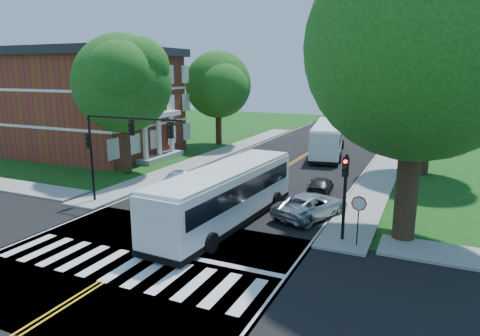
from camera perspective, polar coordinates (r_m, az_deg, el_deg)
The scene contains 24 objects.
ground at distance 20.52m, azimuth -14.21°, elevation -12.20°, with size 140.00×140.00×0.00m, color #134310.
road at distance 35.51m, azimuth 4.09°, elevation -1.13°, with size 14.00×96.00×0.01m, color black.
cross_road at distance 20.51m, azimuth -14.21°, elevation -12.18°, with size 60.00×12.00×0.01m, color black.
center_line at distance 39.19m, azimuth 6.14°, elevation 0.17°, with size 0.36×70.00×0.01m, color gold.
edge_line_w at distance 41.76m, azimuth -2.74°, elevation 1.02°, with size 0.12×70.00×0.01m, color silver.
edge_line_e at distance 37.68m, azimuth 16.00°, elevation -0.77°, with size 0.12×70.00×0.01m, color silver.
crosswalk at distance 20.16m, azimuth -15.11°, elevation -12.66°, with size 12.60×3.00×0.01m, color silver.
stop_bar at distance 19.95m, azimuth -3.16°, elevation -12.50°, with size 6.60×0.40×0.01m, color silver.
sidewalk_nw at distance 45.04m, azimuth -2.70°, elevation 1.97°, with size 2.60×40.00×0.15m, color gray.
sidewalk_ne at distance 40.40m, azimuth 18.75°, elevation 0.03°, with size 2.60×40.00×0.15m, color gray.
tree_ne_big at distance 22.39m, azimuth 22.83°, elevation 14.62°, with size 10.80×10.80×14.91m.
tree_west_near at distance 36.79m, azimuth -15.39°, elevation 10.79°, with size 8.00×8.00×11.40m.
tree_west_far at distance 49.94m, azimuth -2.93°, elevation 11.03°, with size 7.60×7.60×10.67m.
tree_east_mid at distance 38.35m, azimuth 24.27°, elevation 10.69°, with size 8.40×8.40×11.93m.
tree_east_far at distance 54.37m, azimuth 25.46°, elevation 9.83°, with size 7.20×7.20×10.34m.
brick_building at distance 48.34m, azimuth -20.33°, elevation 8.33°, with size 20.00×13.00×10.80m.
signal_nw at distance 27.66m, azimuth -15.96°, elevation 3.67°, with size 7.15×0.46×5.66m.
signal_ne at distance 21.83m, azimuth 13.81°, elevation -2.36°, with size 0.30×0.46×4.40m.
stop_sign at distance 21.53m, azimuth 15.54°, elevation -5.26°, with size 0.76×0.08×2.53m.
bus_lead at distance 24.17m, azimuth -1.95°, elevation -3.56°, with size 3.62×12.72×3.26m.
bus_follow at distance 45.34m, azimuth 11.66°, elevation 3.92°, with size 4.80×12.90×3.27m.
hatchback at distance 32.54m, azimuth -7.42°, elevation -1.37°, with size 1.31×3.75×1.23m, color silver.
suv at distance 25.88m, azimuth 9.52°, elevation -4.91°, with size 2.41×5.23×1.45m, color silver.
dark_sedan at distance 31.07m, azimuth 10.69°, elevation -2.26°, with size 1.59×3.91×1.13m, color black.
Camera 1 is at (11.93, -14.34, 8.54)m, focal length 32.00 mm.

